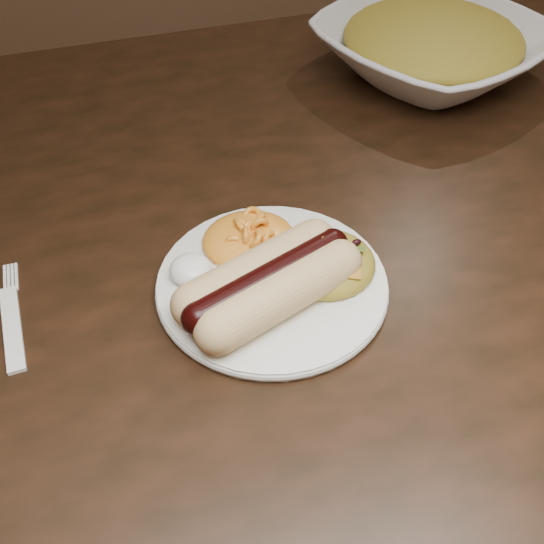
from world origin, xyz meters
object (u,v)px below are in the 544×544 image
object	(u,v)px
fork	(12,328)
serving_bowl	(431,50)
table	(269,275)
plate	(272,284)

from	to	relation	value
fork	serving_bowl	xyz separation A→B (m)	(0.56, 0.30, 0.03)
table	serving_bowl	xyz separation A→B (m)	(0.30, 0.22, 0.13)
fork	plate	bearing A→B (deg)	-8.02
table	plate	bearing A→B (deg)	-105.69
plate	fork	xyz separation A→B (m)	(-0.23, 0.02, -0.00)
table	fork	xyz separation A→B (m)	(-0.26, -0.08, 0.09)
plate	fork	size ratio (longest dim) A/B	1.70
plate	serving_bowl	size ratio (longest dim) A/B	0.74
table	plate	distance (m)	0.15
plate	serving_bowl	xyz separation A→B (m)	(0.32, 0.32, 0.03)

